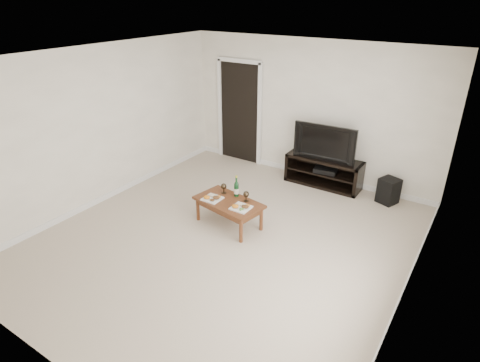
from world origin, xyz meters
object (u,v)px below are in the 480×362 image
object	(u,v)px
coffee_table	(229,213)
television	(326,141)
subwoofer	(389,191)
media_console	(323,172)

from	to	relation	value
coffee_table	television	bearing A→B (deg)	72.60
coffee_table	subwoofer	bearing A→B (deg)	48.30
media_console	subwoofer	bearing A→B (deg)	-1.56
television	subwoofer	xyz separation A→B (m)	(1.21, -0.03, -0.66)
television	coffee_table	size ratio (longest dim) A/B	1.08
television	coffee_table	bearing A→B (deg)	-109.82
media_console	subwoofer	distance (m)	1.21
subwoofer	coffee_table	bearing A→B (deg)	-111.00
television	subwoofer	distance (m)	1.38
subwoofer	television	bearing A→B (deg)	-160.86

